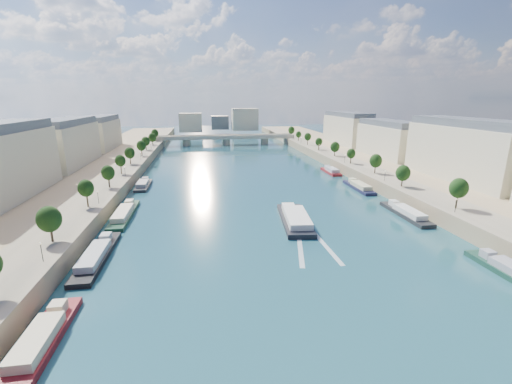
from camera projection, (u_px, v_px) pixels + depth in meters
name	position (u px, v px, depth m)	size (l,w,h in m)	color
ground	(250.00, 189.00, 145.55)	(700.00, 700.00, 0.00)	#0B2333
quay_left	(69.00, 190.00, 134.13)	(44.00, 520.00, 5.00)	#9E8460
quay_right	(407.00, 177.00, 155.65)	(44.00, 520.00, 5.00)	#9E8460
pave_left	(108.00, 182.00, 135.70)	(14.00, 520.00, 0.10)	gray
pave_right	(377.00, 173.00, 152.73)	(14.00, 520.00, 0.10)	gray
trees_left	(113.00, 168.00, 136.46)	(4.80, 268.80, 8.26)	#382B1E
trees_right	(363.00, 157.00, 160.52)	(4.80, 268.80, 8.26)	#382B1E
lamps_left	(113.00, 181.00, 126.12)	(0.36, 200.36, 4.28)	black
lamps_right	(363.00, 165.00, 156.10)	(0.36, 200.36, 4.28)	black
buildings_left	(41.00, 151.00, 139.92)	(16.00, 226.00, 23.20)	beige
buildings_right	(421.00, 143.00, 165.32)	(16.00, 226.00, 23.20)	beige
skyline	(224.00, 121.00, 351.23)	(79.00, 42.00, 22.00)	beige
bridge	(226.00, 139.00, 280.29)	(112.00, 12.00, 8.15)	#C1B79E
tour_barge	(295.00, 219.00, 106.00)	(11.10, 28.86, 3.82)	black
wake	(312.00, 244.00, 90.48)	(10.73, 26.01, 0.04)	silver
moored_barges_left	(99.00, 253.00, 83.01)	(5.00, 151.81, 3.60)	#151F30
moored_barges_right	(413.00, 217.00, 108.36)	(5.00, 156.19, 3.60)	black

